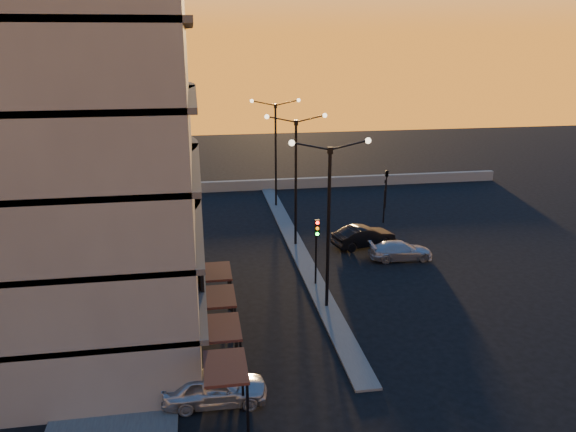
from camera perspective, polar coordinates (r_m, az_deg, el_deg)
The scene contains 14 objects.
ground at distance 31.93m, azimuth 3.94°, elevation -9.22°, with size 120.00×120.00×0.00m, color black.
sidewalk_west at distance 34.99m, azimuth -14.76°, elevation -7.19°, with size 5.00×40.00×0.12m, color #4D4D4A.
median at distance 40.88m, azimuth 0.77°, elevation -2.90°, with size 1.20×36.00×0.12m, color #4D4D4A.
parapet at distance 56.14m, azimuth -0.07°, elevation 3.30°, with size 44.00×0.50×1.00m, color gray.
building at distance 28.76m, azimuth -24.40°, elevation 11.13°, with size 14.35×17.08×25.00m.
streetlamp_near at distance 29.82m, azimuth 4.16°, elevation 0.41°, with size 4.32×0.32×9.51m.
streetlamp_mid at distance 39.28m, azimuth 0.80°, elevation 4.68°, with size 4.32×0.32×9.51m.
streetlamp_far at distance 48.96m, azimuth -1.26°, elevation 7.27°, with size 4.32×0.32×9.51m.
traffic_light_main at distance 33.34m, azimuth 2.92°, elevation -2.59°, with size 0.28×0.44×4.25m.
signal_east_a at distance 45.94m, azimuth 9.77°, elevation 1.62°, with size 0.13×0.16×3.60m.
signal_east_b at distance 49.78m, azimuth 10.01°, elevation 4.25°, with size 0.42×1.99×3.60m.
car_hatchback at distance 24.26m, azimuth -7.46°, elevation -16.84°, with size 1.73×4.29×1.46m, color #B0B3B8.
car_sedan at distance 40.79m, azimuth 7.71°, elevation -2.07°, with size 1.60×4.58×1.51m, color black.
car_wagon at distance 38.93m, azimuth 11.38°, elevation -3.45°, with size 1.75×4.31×1.25m, color #ACAEB4.
Camera 1 is at (-6.73, -27.69, 14.41)m, focal length 35.00 mm.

